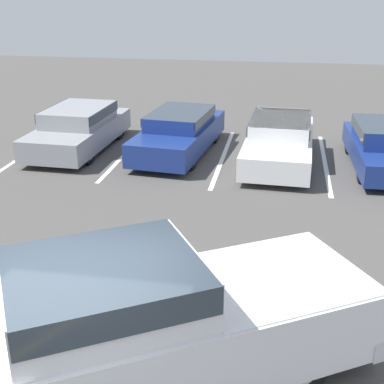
# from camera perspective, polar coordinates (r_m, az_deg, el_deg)

# --- Properties ---
(stall_stripe_a) EXTENTS (0.12, 5.40, 0.01)m
(stall_stripe_a) POSITION_cam_1_polar(r_m,az_deg,el_deg) (17.22, -16.26, 4.62)
(stall_stripe_a) COLOR white
(stall_stripe_a) RESTS_ON ground_plane
(stall_stripe_b) EXTENTS (0.12, 5.40, 0.01)m
(stall_stripe_b) POSITION_cam_1_polar(r_m,az_deg,el_deg) (16.18, -6.94, 4.27)
(stall_stripe_b) COLOR white
(stall_stripe_b) RESTS_ON ground_plane
(stall_stripe_c) EXTENTS (0.12, 5.40, 0.01)m
(stall_stripe_c) POSITION_cam_1_polar(r_m,az_deg,el_deg) (15.62, 3.33, 3.75)
(stall_stripe_c) COLOR white
(stall_stripe_c) RESTS_ON ground_plane
(stall_stripe_d) EXTENTS (0.12, 5.40, 0.01)m
(stall_stripe_d) POSITION_cam_1_polar(r_m,az_deg,el_deg) (15.58, 13.99, 3.08)
(stall_stripe_d) COLOR white
(stall_stripe_d) RESTS_ON ground_plane
(pickup_truck) EXTENTS (6.24, 4.85, 1.84)m
(pickup_truck) POSITION_cam_1_polar(r_m,az_deg,el_deg) (6.66, -6.27, -14.18)
(pickup_truck) COLOR silver
(pickup_truck) RESTS_ON ground_plane
(parked_sedan_a) EXTENTS (1.96, 4.54, 1.27)m
(parked_sedan_a) POSITION_cam_1_polar(r_m,az_deg,el_deg) (16.57, -11.99, 6.80)
(parked_sedan_a) COLOR gray
(parked_sedan_a) RESTS_ON ground_plane
(parked_sedan_b) EXTENTS (2.18, 4.75, 1.24)m
(parked_sedan_b) POSITION_cam_1_polar(r_m,az_deg,el_deg) (15.84, -1.35, 6.53)
(parked_sedan_b) COLOR navy
(parked_sedan_b) RESTS_ON ground_plane
(parked_sedan_c) EXTENTS (1.97, 4.81, 1.24)m
(parked_sedan_c) POSITION_cam_1_polar(r_m,az_deg,el_deg) (15.24, 9.32, 5.63)
(parked_sedan_c) COLOR silver
(parked_sedan_c) RESTS_ON ground_plane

